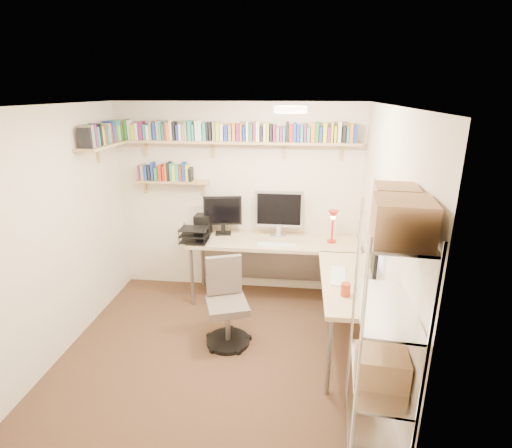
# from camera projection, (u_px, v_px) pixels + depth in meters

# --- Properties ---
(ground) EXTENTS (3.20, 3.20, 0.00)m
(ground) POSITION_uv_depth(u_px,v_px,m) (218.00, 349.00, 4.26)
(ground) COLOR #432D1D
(ground) RESTS_ON ground
(room_shell) EXTENTS (3.24, 3.04, 2.52)m
(room_shell) POSITION_uv_depth(u_px,v_px,m) (213.00, 210.00, 3.77)
(room_shell) COLOR beige
(room_shell) RESTS_ON ground
(wall_shelves) EXTENTS (3.12, 1.09, 0.79)m
(wall_shelves) POSITION_uv_depth(u_px,v_px,m) (199.00, 142.00, 4.88)
(wall_shelves) COLOR tan
(wall_shelves) RESTS_ON ground
(corner_desk) EXTENTS (2.37, 2.10, 1.43)m
(corner_desk) POSITION_uv_depth(u_px,v_px,m) (280.00, 249.00, 4.79)
(corner_desk) COLOR beige
(corner_desk) RESTS_ON ground
(office_chair) EXTENTS (0.53, 0.54, 0.95)m
(office_chair) POSITION_uv_depth(u_px,v_px,m) (227.00, 308.00, 4.29)
(office_chair) COLOR black
(office_chair) RESTS_ON ground
(wire_rack) EXTENTS (0.47, 0.85, 2.04)m
(wire_rack) POSITION_uv_depth(u_px,v_px,m) (390.00, 287.00, 2.60)
(wire_rack) COLOR silver
(wire_rack) RESTS_ON ground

